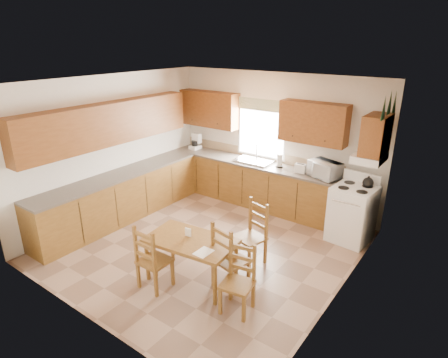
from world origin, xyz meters
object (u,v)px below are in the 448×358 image
Objects in this scene: microwave at (325,170)px; dining_table at (192,260)px; chair_near_right at (154,257)px; chair_far_left at (250,234)px; stove at (352,214)px; chair_far_right at (237,280)px; chair_near_left at (231,256)px.

dining_table is (-0.79, -2.80, -0.74)m from microwave.
dining_table is 0.54m from chair_near_right.
dining_table is 0.99m from chair_far_left.
stove is at bearing -121.45° from chair_near_right.
chair_far_right is at bearing -50.57° from chair_far_left.
stove is 0.77× the size of dining_table.
chair_far_left is at bearing -119.82° from chair_near_right.
chair_near_left reaches higher than chair_near_right.
dining_table is at bearing -100.34° from chair_far_left.
stove is 0.97× the size of chair_far_left.
microwave reaches higher than dining_table.
microwave is at bearing -83.20° from chair_near_left.
chair_far_left reaches higher than chair_far_right.
chair_near_left is (-0.24, -2.60, -0.57)m from microwave.
stove is at bearing 68.39° from chair_far_right.
microwave is at bearing -109.23° from chair_near_right.
chair_near_left is 1.01× the size of chair_far_left.
dining_table is 1.24× the size of chair_near_left.
chair_far_left reaches higher than stove.
chair_near_left reaches higher than stove.
dining_table is at bearing -87.00° from microwave.
microwave is 2.68m from chair_near_left.
chair_near_left is 0.70m from chair_far_left.
microwave reaches higher than stove.
chair_far_left is (0.73, 1.30, 0.01)m from chair_near_right.
microwave is 0.40× the size of dining_table.
microwave is 3.00m from dining_table.
chair_near_right is at bearing -90.22° from microwave.
chair_far_right is (1.21, 0.25, -0.02)m from chair_near_right.
chair_near_left is 1.09× the size of chair_far_right.
dining_table is at bearing 160.18° from chair_far_right.
chair_far_left is (-1.03, -1.63, 0.02)m from stove.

